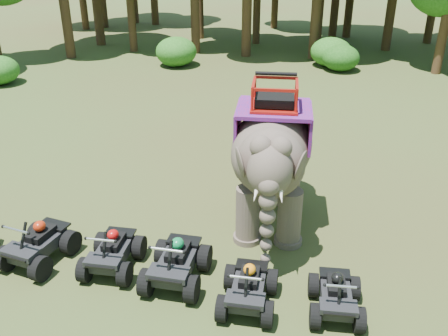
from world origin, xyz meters
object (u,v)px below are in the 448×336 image
(atv_2, at_px, (176,257))
(atv_4, at_px, (337,291))
(atv_1, at_px, (112,247))
(elephant, at_px, (272,155))
(atv_0, at_px, (37,239))
(atv_3, at_px, (248,283))

(atv_2, relative_size, atv_4, 1.18)
(atv_1, relative_size, atv_2, 0.92)
(atv_1, bearing_deg, atv_4, -7.17)
(atv_1, xyz_separation_m, atv_4, (5.31, -0.06, -0.05))
(elephant, xyz_separation_m, atv_0, (-5.11, -3.39, -1.40))
(atv_3, xyz_separation_m, atv_4, (1.86, 0.32, -0.04))
(elephant, xyz_separation_m, atv_1, (-3.22, -3.15, -1.44))
(elephant, relative_size, atv_0, 2.79)
(atv_0, height_order, atv_1, atv_0)
(atv_4, bearing_deg, atv_3, -179.28)
(elephant, distance_m, atv_2, 3.81)
(elephant, xyz_separation_m, atv_3, (0.24, -3.53, -1.45))
(elephant, distance_m, atv_3, 3.82)
(elephant, distance_m, atv_0, 6.29)
(atv_2, distance_m, atv_3, 1.83)
(atv_0, height_order, atv_2, atv_2)
(atv_0, distance_m, atv_2, 3.56)
(atv_1, distance_m, atv_4, 5.31)
(elephant, bearing_deg, atv_4, -66.06)
(atv_2, xyz_separation_m, atv_4, (3.65, -0.03, -0.10))
(elephant, relative_size, atv_3, 2.99)
(atv_1, xyz_separation_m, atv_3, (3.45, -0.38, -0.01))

